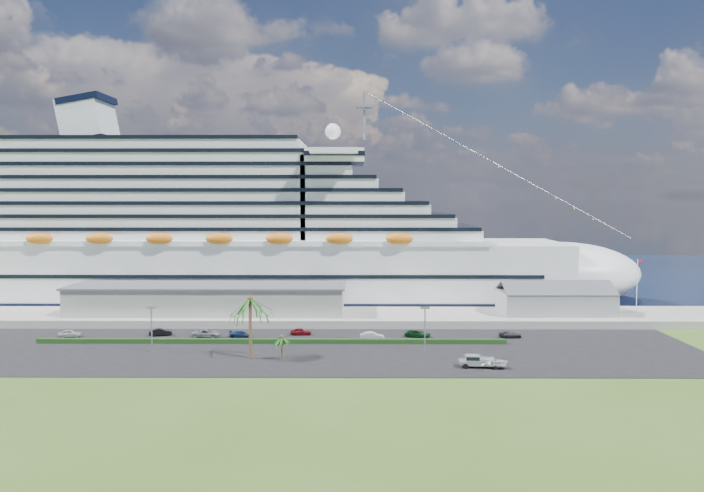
{
  "coord_description": "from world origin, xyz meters",
  "views": [
    {
      "loc": [
        8.06,
        -110.7,
        27.76
      ],
      "look_at": [
        7.07,
        30.0,
        17.45
      ],
      "focal_mm": 35.0,
      "sensor_mm": 36.0,
      "label": 1
    }
  ],
  "objects_px": {
    "cruise_ship": "(241,239)",
    "boat_trailer": "(492,362)",
    "parked_car_3": "(241,335)",
    "pickup_truck": "(476,361)"
  },
  "relations": [
    {
      "from": "pickup_truck",
      "to": "cruise_ship",
      "type": "bearing_deg",
      "value": 126.64
    },
    {
      "from": "boat_trailer",
      "to": "cruise_ship",
      "type": "bearing_deg",
      "value": 127.74
    },
    {
      "from": "parked_car_3",
      "to": "pickup_truck",
      "type": "xyz_separation_m",
      "value": [
        41.9,
        -22.7,
        0.43
      ]
    },
    {
      "from": "cruise_ship",
      "to": "parked_car_3",
      "type": "bearing_deg",
      "value": -80.76
    },
    {
      "from": "cruise_ship",
      "to": "pickup_truck",
      "type": "bearing_deg",
      "value": -53.36
    },
    {
      "from": "cruise_ship",
      "to": "boat_trailer",
      "type": "bearing_deg",
      "value": -52.26
    },
    {
      "from": "cruise_ship",
      "to": "pickup_truck",
      "type": "xyz_separation_m",
      "value": [
        48.91,
        -65.76,
        -15.47
      ]
    },
    {
      "from": "parked_car_3",
      "to": "cruise_ship",
      "type": "bearing_deg",
      "value": 23.82
    },
    {
      "from": "parked_car_3",
      "to": "boat_trailer",
      "type": "relative_size",
      "value": 0.78
    },
    {
      "from": "parked_car_3",
      "to": "boat_trailer",
      "type": "height_order",
      "value": "boat_trailer"
    }
  ]
}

